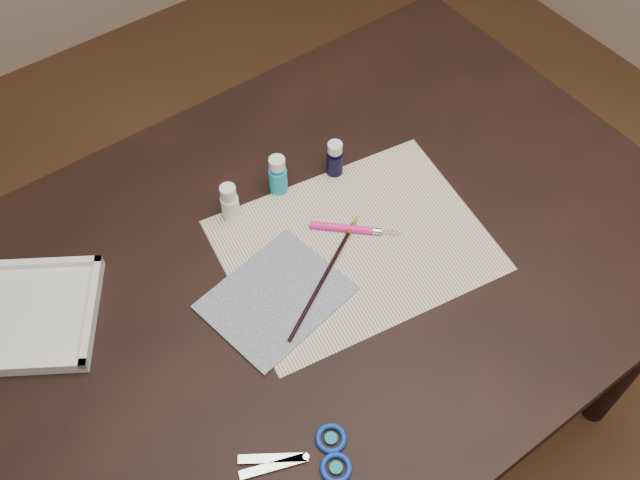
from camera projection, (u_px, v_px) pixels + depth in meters
ground at (320, 424)px, 1.84m from camera, size 3.50×3.50×0.02m
table at (320, 356)px, 1.52m from camera, size 1.30×0.90×0.75m
paper at (355, 245)px, 1.23m from camera, size 0.49×0.40×0.00m
canvas at (276, 297)px, 1.17m from camera, size 0.25×0.21×0.00m
paint_bottle_white at (230, 202)px, 1.24m from camera, size 0.04×0.04×0.08m
paint_bottle_cyan at (278, 175)px, 1.27m from camera, size 0.04×0.04×0.08m
paint_bottle_navy at (335, 158)px, 1.30m from camera, size 0.04×0.04×0.08m
paintbrush at (326, 274)px, 1.19m from camera, size 0.25×0.14×0.01m
craft_knife at (356, 229)px, 1.24m from camera, size 0.13×0.12×0.01m
scissors at (296, 463)px, 1.01m from camera, size 0.20×0.15×0.01m
palette_tray at (32, 314)px, 1.14m from camera, size 0.28×0.28×0.02m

